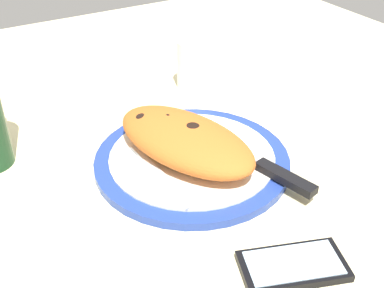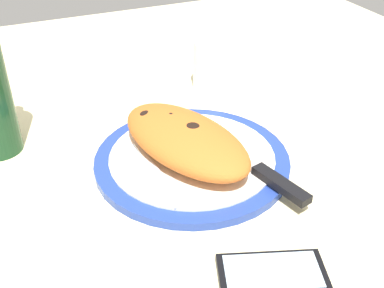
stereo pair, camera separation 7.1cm
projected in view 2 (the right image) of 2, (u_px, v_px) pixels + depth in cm
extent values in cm
cube|color=beige|center=(192.00, 172.00, 73.41)|extent=(150.00, 150.00, 3.00)
cylinder|color=#233D99|center=(192.00, 160.00, 72.23)|extent=(29.40, 29.40, 1.31)
cylinder|color=white|center=(192.00, 156.00, 71.78)|extent=(24.90, 24.90, 0.30)
ellipsoid|color=#C16023|center=(185.00, 139.00, 70.53)|extent=(26.88, 18.84, 5.23)
ellipsoid|color=black|center=(169.00, 118.00, 71.65)|extent=(2.40, 2.19, 0.68)
ellipsoid|color=black|center=(192.00, 127.00, 69.21)|extent=(3.71, 3.66, 1.00)
ellipsoid|color=black|center=(146.00, 114.00, 73.42)|extent=(2.78, 2.77, 0.71)
ellipsoid|color=black|center=(171.00, 116.00, 72.03)|extent=(2.22, 1.65, 0.75)
cube|color=silver|center=(152.00, 164.00, 69.37)|extent=(12.69, 1.60, 0.40)
cube|color=silver|center=(176.00, 197.00, 63.16)|extent=(4.12, 2.42, 0.40)
cube|color=silver|center=(227.00, 150.00, 72.53)|extent=(12.96, 4.66, 0.40)
cube|color=black|center=(281.00, 184.00, 64.85)|extent=(9.72, 4.22, 1.20)
cube|color=black|center=(272.00, 275.00, 53.89)|extent=(9.96, 13.59, 1.00)
cube|color=silver|center=(273.00, 271.00, 53.57)|extent=(8.59, 11.89, 0.16)
cylinder|color=silver|center=(210.00, 65.00, 91.52)|extent=(6.65, 6.65, 9.54)
cylinder|color=silver|center=(210.00, 74.00, 92.63)|extent=(6.12, 6.12, 5.10)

